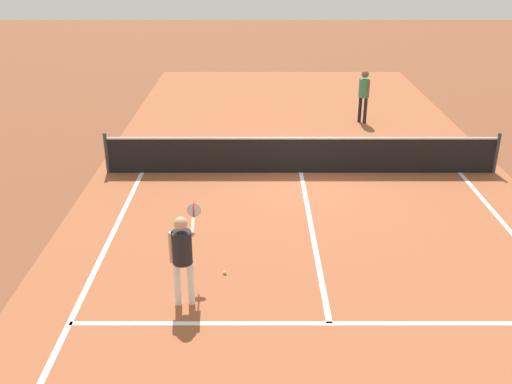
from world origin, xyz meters
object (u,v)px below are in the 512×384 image
Objects in this scene: player_near at (183,251)px; player_far at (364,91)px; tennis_ball_mid_court at (225,273)px; net at (302,155)px.

player_far is at bearing 65.65° from player_near.
tennis_ball_mid_court is (0.61, 0.89, -0.96)m from player_near.
net reaches higher than tennis_ball_mid_court.
player_near is 24.28× the size of tennis_ball_mid_court.
player_far is at bearing 66.71° from tennis_ball_mid_court.
net is at bearing -117.48° from player_far.
tennis_ball_mid_court is (-4.04, -9.37, -1.02)m from player_far.
tennis_ball_mid_court is at bearing -113.29° from player_far.
tennis_ball_mid_court is at bearing -109.29° from net.
net is 5.25m from tennis_ball_mid_court.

